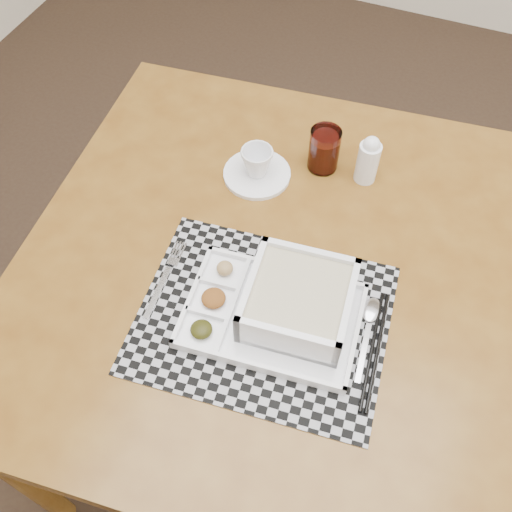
# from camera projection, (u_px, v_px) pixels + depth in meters

# --- Properties ---
(dining_table) EXTENTS (1.13, 1.13, 0.77)m
(dining_table) POSITION_uv_depth(u_px,v_px,m) (279.00, 283.00, 1.20)
(dining_table) COLOR #5E3611
(dining_table) RESTS_ON ground
(placemat) EXTENTS (0.49, 0.41, 0.00)m
(placemat) POSITION_uv_depth(u_px,v_px,m) (263.00, 318.00, 1.06)
(placemat) COLOR #97979E
(placemat) RESTS_ON dining_table
(serving_tray) EXTENTS (0.34, 0.26, 0.09)m
(serving_tray) POSITION_uv_depth(u_px,v_px,m) (290.00, 305.00, 1.04)
(serving_tray) COLOR white
(serving_tray) RESTS_ON placemat
(fork) EXTENTS (0.04, 0.19, 0.00)m
(fork) POSITION_uv_depth(u_px,v_px,m) (166.00, 277.00, 1.11)
(fork) COLOR silver
(fork) RESTS_ON placemat
(spoon) EXTENTS (0.04, 0.18, 0.01)m
(spoon) POSITION_uv_depth(u_px,v_px,m) (371.00, 316.00, 1.06)
(spoon) COLOR silver
(spoon) RESTS_ON placemat
(chopsticks) EXTENTS (0.04, 0.24, 0.01)m
(chopsticks) POSITION_uv_depth(u_px,v_px,m) (375.00, 350.00, 1.02)
(chopsticks) COLOR black
(chopsticks) RESTS_ON placemat
(saucer) EXTENTS (0.15, 0.15, 0.01)m
(saucer) POSITION_uv_depth(u_px,v_px,m) (257.00, 174.00, 1.27)
(saucer) COLOR white
(saucer) RESTS_ON dining_table
(cup) EXTENTS (0.09, 0.09, 0.07)m
(cup) POSITION_uv_depth(u_px,v_px,m) (257.00, 162.00, 1.23)
(cup) COLOR white
(cup) RESTS_ON saucer
(juice_glass) EXTENTS (0.07, 0.07, 0.10)m
(juice_glass) POSITION_uv_depth(u_px,v_px,m) (324.00, 151.00, 1.25)
(juice_glass) COLOR white
(juice_glass) RESTS_ON dining_table
(creamer_bottle) EXTENTS (0.05, 0.05, 0.12)m
(creamer_bottle) POSITION_uv_depth(u_px,v_px,m) (368.00, 160.00, 1.22)
(creamer_bottle) COLOR white
(creamer_bottle) RESTS_ON dining_table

